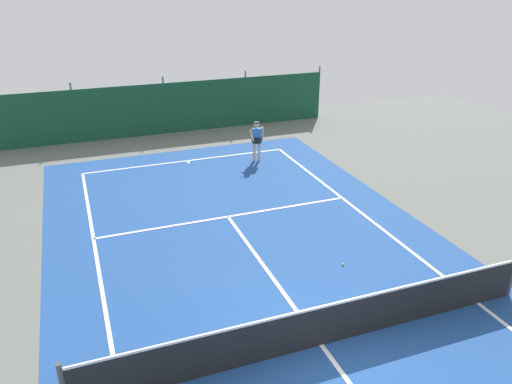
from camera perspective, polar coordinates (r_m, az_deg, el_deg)
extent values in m
plane|color=slate|center=(11.10, 7.36, -16.73)|extent=(36.00, 36.00, 0.00)
cube|color=#1E478C|center=(11.10, 7.36, -16.72)|extent=(11.02, 26.60, 0.01)
cube|color=white|center=(20.98, -7.76, 3.51)|extent=(8.22, 0.10, 0.01)
cube|color=white|center=(13.22, 23.70, -11.37)|extent=(0.10, 23.80, 0.01)
cube|color=white|center=(16.07, -3.18, -2.79)|extent=(8.22, 0.10, 0.01)
cube|color=white|center=(11.10, 7.36, -16.69)|extent=(0.10, 12.80, 0.01)
cube|color=white|center=(20.84, -7.66, 3.37)|extent=(0.10, 0.30, 0.01)
cube|color=black|center=(10.80, 7.49, -14.81)|extent=(9.92, 0.03, 0.95)
cube|color=white|center=(10.50, 7.64, -12.67)|extent=(9.92, 0.04, 0.05)
cylinder|color=#47474C|center=(13.53, 26.88, -8.44)|extent=(0.10, 0.10, 1.10)
cube|color=#14472D|center=(24.54, -10.21, 9.23)|extent=(16.22, 0.06, 2.40)
cylinder|color=#595B60|center=(24.20, -19.80, 8.38)|extent=(0.08, 0.08, 2.70)
cylinder|color=#595B60|center=(24.56, -10.26, 9.60)|extent=(0.08, 0.08, 2.70)
cylinder|color=#595B60|center=(25.57, -1.18, 10.52)|extent=(0.08, 0.08, 2.70)
cylinder|color=#595B60|center=(27.16, 7.07, 11.13)|extent=(0.08, 0.08, 2.70)
cube|color=#234C1E|center=(25.28, -10.37, 8.11)|extent=(14.60, 0.70, 1.10)
cylinder|color=#D8AD8C|center=(20.71, 0.35, 4.64)|extent=(0.12, 0.12, 0.82)
cylinder|color=#D8AD8C|center=(20.66, -0.19, 4.59)|extent=(0.12, 0.12, 0.82)
cylinder|color=black|center=(20.53, 0.08, 5.91)|extent=(0.40, 0.40, 0.22)
cube|color=#2D6BB7|center=(20.47, 0.08, 6.44)|extent=(0.38, 0.24, 0.56)
sphere|color=#D8AD8C|center=(20.35, 0.08, 7.60)|extent=(0.22, 0.22, 0.22)
cylinder|color=black|center=(20.32, 0.08, 7.84)|extent=(0.23, 0.23, 0.04)
cylinder|color=#D8AD8C|center=(20.52, 0.71, 6.56)|extent=(0.09, 0.09, 0.58)
cylinder|color=#D8AD8C|center=(20.30, -0.47, 6.37)|extent=(0.15, 0.53, 0.41)
cylinder|color=black|center=(20.05, -0.42, 5.81)|extent=(0.06, 0.28, 0.13)
torus|color=teal|center=(19.98, -0.42, 6.41)|extent=(0.32, 0.16, 0.29)
sphere|color=#CCDB33|center=(13.71, 9.77, -8.04)|extent=(0.07, 0.07, 0.07)
cube|color=black|center=(26.96, -15.93, 8.94)|extent=(1.97, 4.27, 0.80)
cube|color=#2D333D|center=(26.80, -16.10, 10.34)|extent=(1.61, 1.95, 0.56)
cylinder|color=black|center=(25.93, -13.44, 7.72)|extent=(0.25, 0.65, 0.64)
cylinder|color=black|center=(25.71, -17.40, 7.15)|extent=(0.25, 0.65, 0.64)
cylinder|color=black|center=(28.42, -14.42, 8.99)|extent=(0.25, 0.65, 0.64)
cylinder|color=black|center=(28.22, -18.04, 8.48)|extent=(0.25, 0.65, 0.64)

